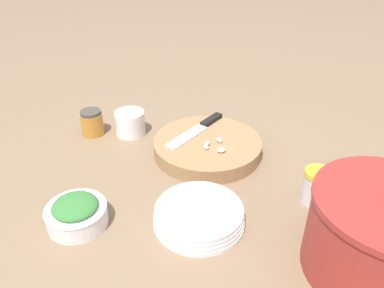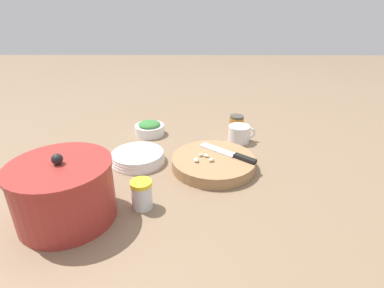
% 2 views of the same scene
% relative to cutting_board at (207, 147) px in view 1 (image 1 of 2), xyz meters
% --- Properties ---
extents(ground_plane, '(5.00, 5.00, 0.00)m').
position_rel_cutting_board_xyz_m(ground_plane, '(0.04, 0.09, -0.02)').
color(ground_plane, '#7F664C').
extents(cutting_board, '(0.29, 0.29, 0.04)m').
position_rel_cutting_board_xyz_m(cutting_board, '(0.00, 0.00, 0.00)').
color(cutting_board, '#9E754C').
rests_on(cutting_board, ground_plane).
extents(chef_knife, '(0.17, 0.19, 0.01)m').
position_rel_cutting_board_xyz_m(chef_knife, '(0.02, -0.06, 0.02)').
color(chef_knife, black).
rests_on(chef_knife, cutting_board).
extents(garlic_cloves, '(0.06, 0.07, 0.01)m').
position_rel_cutting_board_xyz_m(garlic_cloves, '(-0.02, 0.04, 0.03)').
color(garlic_cloves, silver).
rests_on(garlic_cloves, cutting_board).
extents(herb_bowl, '(0.13, 0.13, 0.06)m').
position_rel_cutting_board_xyz_m(herb_bowl, '(0.30, 0.27, 0.01)').
color(herb_bowl, white).
rests_on(herb_bowl, ground_plane).
extents(spice_jar, '(0.06, 0.06, 0.08)m').
position_rel_cutting_board_xyz_m(spice_jar, '(-0.23, 0.21, 0.02)').
color(spice_jar, silver).
rests_on(spice_jar, ground_plane).
extents(coffee_mug, '(0.09, 0.11, 0.07)m').
position_rel_cutting_board_xyz_m(coffee_mug, '(0.22, -0.12, 0.02)').
color(coffee_mug, white).
rests_on(coffee_mug, ground_plane).
extents(plate_stack, '(0.20, 0.20, 0.04)m').
position_rel_cutting_board_xyz_m(plate_stack, '(0.04, 0.27, -0.00)').
color(plate_stack, white).
rests_on(plate_stack, ground_plane).
extents(honey_jar, '(0.07, 0.07, 0.08)m').
position_rel_cutting_board_xyz_m(honey_jar, '(0.33, -0.12, 0.02)').
color(honey_jar, '#BC7A2D').
rests_on(honey_jar, ground_plane).
extents(stock_pot, '(0.26, 0.26, 0.19)m').
position_rel_cutting_board_xyz_m(stock_pot, '(-0.27, 0.41, 0.06)').
color(stock_pot, '#9E2D28').
rests_on(stock_pot, ground_plane).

